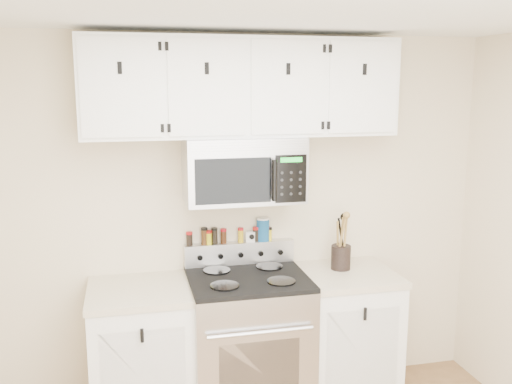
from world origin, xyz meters
TOP-DOWN VIEW (x-y plane):
  - back_wall at (0.00, 1.75)m, footprint 3.50×0.01m
  - range at (0.00, 1.43)m, footprint 0.76×0.65m
  - base_cabinet_left at (-0.69, 1.45)m, footprint 0.64×0.62m
  - base_cabinet_right at (0.69, 1.45)m, footprint 0.64×0.62m
  - microwave at (0.00, 1.55)m, footprint 0.76×0.44m
  - upper_cabinets at (-0.00, 1.58)m, footprint 2.00×0.35m
  - utensil_crock at (0.67, 1.52)m, footprint 0.13×0.13m
  - kitchen_timer at (0.08, 1.71)m, footprint 0.08×0.07m
  - salt_canister at (0.17, 1.71)m, footprint 0.09×0.09m
  - spice_jar_0 at (-0.34, 1.71)m, footprint 0.04×0.04m
  - spice_jar_1 at (-0.24, 1.71)m, footprint 0.04×0.04m
  - spice_jar_2 at (-0.21, 1.71)m, footprint 0.05×0.05m
  - spice_jar_3 at (-0.17, 1.71)m, footprint 0.04×0.04m
  - spice_jar_4 at (-0.11, 1.71)m, footprint 0.04×0.04m
  - spice_jar_5 at (0.01, 1.71)m, footprint 0.04×0.04m
  - spice_jar_6 at (0.12, 1.71)m, footprint 0.04×0.04m
  - spice_jar_7 at (0.13, 1.71)m, footprint 0.04×0.04m
  - spice_jar_8 at (0.16, 1.71)m, footprint 0.05×0.05m
  - spice_jar_9 at (0.19, 1.71)m, footprint 0.05×0.05m
  - spice_jar_10 at (0.21, 1.71)m, footprint 0.04×0.04m

SIDE VIEW (x-z plane):
  - base_cabinet_left at x=-0.69m, z-range 0.00..0.92m
  - base_cabinet_right at x=0.69m, z-range 0.00..0.92m
  - range at x=0.00m, z-range -0.06..1.04m
  - utensil_crock at x=0.67m, z-range 0.82..1.21m
  - kitchen_timer at x=0.08m, z-range 1.10..1.17m
  - spice_jar_0 at x=-0.34m, z-range 1.10..1.19m
  - spice_jar_10 at x=0.21m, z-range 1.10..1.19m
  - spice_jar_9 at x=0.19m, z-range 1.10..1.19m
  - spice_jar_2 at x=-0.21m, z-range 1.10..1.20m
  - spice_jar_6 at x=0.12m, z-range 1.10..1.20m
  - spice_jar_5 at x=0.01m, z-range 1.10..1.20m
  - spice_jar_4 at x=-0.11m, z-range 1.10..1.20m
  - spice_jar_7 at x=0.13m, z-range 1.10..1.20m
  - spice_jar_8 at x=0.16m, z-range 1.10..1.21m
  - spice_jar_3 at x=-0.17m, z-range 1.10..1.21m
  - spice_jar_1 at x=-0.24m, z-range 1.10..1.22m
  - salt_canister at x=0.17m, z-range 1.10..1.26m
  - back_wall at x=0.00m, z-range 0.00..2.50m
  - microwave at x=0.00m, z-range 1.42..1.84m
  - upper_cabinets at x=0.00m, z-range 1.84..2.46m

